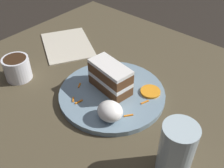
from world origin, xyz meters
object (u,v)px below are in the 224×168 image
cake_slice (110,77)px  cream_dollop (110,111)px  plate (112,94)px  drinking_glass (176,152)px  orange_garnish (150,92)px  menu_card (67,45)px  coffee_mug (17,68)px

cake_slice → cream_dollop: size_ratio=1.99×
plate → drinking_glass: bearing=-19.9°
orange_garnish → plate: bearing=-140.7°
drinking_glass → menu_card: drinking_glass is taller
orange_garnish → drinking_glass: drinking_glass is taller
plate → drinking_glass: 0.27m
cream_dollop → drinking_glass: (0.19, -0.01, 0.02)m
plate → drinking_glass: (0.25, -0.09, 0.05)m
cake_slice → drinking_glass: bearing=78.5°
coffee_mug → menu_card: size_ratio=0.36×
drinking_glass → menu_card: size_ratio=0.59×
cake_slice → menu_card: cake_slice is taller
cream_dollop → menu_card: size_ratio=0.30×
orange_garnish → drinking_glass: (0.17, -0.16, 0.04)m
cake_slice → orange_garnish: cake_slice is taller
drinking_glass → menu_card: bearing=160.9°
drinking_glass → menu_card: 0.59m
coffee_mug → cream_dollop: bearing=7.8°
orange_garnish → coffee_mug: 0.41m
cake_slice → drinking_glass: size_ratio=1.02×
cake_slice → cream_dollop: bearing=50.0°
plate → cream_dollop: bearing=-51.9°
drinking_glass → plate: bearing=160.1°
cake_slice → drinking_glass: 0.28m
cream_dollop → menu_card: bearing=153.9°
orange_garnish → menu_card: 0.39m
drinking_glass → cream_dollop: bearing=176.2°
cake_slice → drinking_glass: (0.27, -0.10, -0.00)m
plate → cake_slice: bearing=149.2°
menu_card → cake_slice: bearing=102.3°
cream_dollop → cake_slice: bearing=131.0°
drinking_glass → coffee_mug: (-0.53, -0.03, -0.02)m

